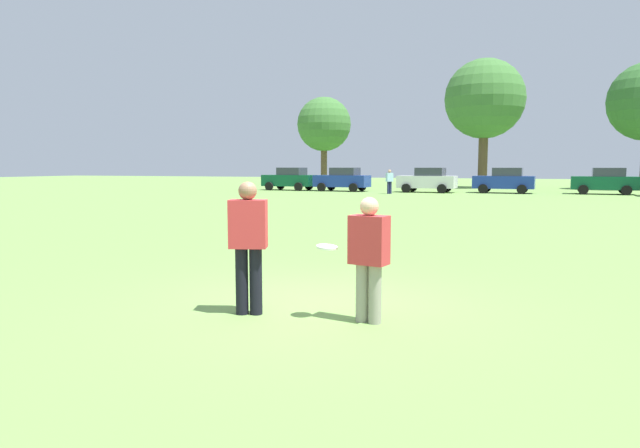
% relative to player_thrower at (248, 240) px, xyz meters
% --- Properties ---
extents(ground_plane, '(168.52, 168.52, 0.00)m').
position_rel_player_thrower_xyz_m(ground_plane, '(0.66, 0.70, -0.98)').
color(ground_plane, '#6B9347').
extents(player_thrower, '(0.54, 0.41, 1.74)m').
position_rel_player_thrower_xyz_m(player_thrower, '(0.00, 0.00, 0.00)').
color(player_thrower, black).
rests_on(player_thrower, ground).
extents(player_defender, '(0.50, 0.35, 1.56)m').
position_rel_player_thrower_xyz_m(player_defender, '(1.57, 0.16, -0.11)').
color(player_defender, gray).
rests_on(player_defender, ground).
extents(frisbee, '(0.27, 0.27, 0.06)m').
position_rel_player_thrower_xyz_m(frisbee, '(1.04, 0.13, -0.06)').
color(frisbee, white).
extents(traffic_cone, '(0.32, 0.32, 0.48)m').
position_rel_player_thrower_xyz_m(traffic_cone, '(-4.96, 9.57, -0.75)').
color(traffic_cone, '#D8590C').
rests_on(traffic_cone, ground).
extents(parked_car_near_left, '(4.30, 2.40, 1.82)m').
position_rel_player_thrower_xyz_m(parked_car_near_left, '(-14.43, 35.12, -0.06)').
color(parked_car_near_left, '#0C4C2D').
rests_on(parked_car_near_left, ground).
extents(parked_car_mid_left, '(4.30, 2.40, 1.82)m').
position_rel_player_thrower_xyz_m(parked_car_mid_left, '(-9.88, 34.89, -0.06)').
color(parked_car_mid_left, navy).
rests_on(parked_car_mid_left, ground).
extents(parked_car_center, '(4.30, 2.40, 1.82)m').
position_rel_player_thrower_xyz_m(parked_car_center, '(-3.33, 35.02, -0.06)').
color(parked_car_center, silver).
rests_on(parked_car_center, ground).
extents(parked_car_mid_right, '(4.30, 2.40, 1.82)m').
position_rel_player_thrower_xyz_m(parked_car_mid_right, '(2.04, 35.83, -0.06)').
color(parked_car_mid_right, navy).
rests_on(parked_car_mid_right, ground).
extents(parked_car_near_right, '(4.30, 2.40, 1.82)m').
position_rel_player_thrower_xyz_m(parked_car_near_right, '(8.60, 36.45, -0.06)').
color(parked_car_near_right, '#0C4C2D').
rests_on(parked_car_near_right, ground).
extents(bystander_sideline_watcher, '(0.53, 0.51, 1.69)m').
position_rel_player_thrower_xyz_m(bystander_sideline_watcher, '(-5.50, 31.97, -0.02)').
color(bystander_sideline_watcher, '#1E234C').
rests_on(bystander_sideline_watcher, ground).
extents(tree_west_oak, '(5.56, 5.56, 9.03)m').
position_rel_player_thrower_xyz_m(tree_west_oak, '(-16.27, 48.48, 5.23)').
color(tree_west_oak, brown).
rests_on(tree_west_oak, ground).
extents(tree_west_maple, '(6.95, 6.95, 11.30)m').
position_rel_player_thrower_xyz_m(tree_west_maple, '(-0.14, 45.28, 6.79)').
color(tree_west_maple, brown).
rests_on(tree_west_maple, ground).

